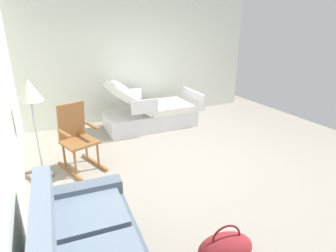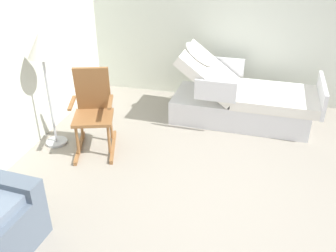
{
  "view_description": "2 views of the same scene",
  "coord_description": "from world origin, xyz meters",
  "px_view_note": "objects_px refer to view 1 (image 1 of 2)",
  "views": [
    {
      "loc": [
        -3.64,
        2.39,
        2.21
      ],
      "look_at": [
        -0.26,
        0.74,
        0.82
      ],
      "focal_mm": 30.34,
      "sensor_mm": 36.0,
      "label": 1
    },
    {
      "loc": [
        -3.13,
        -0.05,
        2.54
      ],
      "look_at": [
        -0.03,
        0.74,
        0.8
      ],
      "focal_mm": 39.3,
      "sensor_mm": 36.0,
      "label": 2
    }
  ],
  "objects_px": {
    "floor_lamp": "(30,97)",
    "duffel_bag": "(225,249)",
    "hospital_bed": "(151,113)",
    "rocking_chair": "(77,138)"
  },
  "relations": [
    {
      "from": "hospital_bed",
      "to": "floor_lamp",
      "type": "relative_size",
      "value": 1.41
    },
    {
      "from": "duffel_bag",
      "to": "hospital_bed",
      "type": "bearing_deg",
      "value": -12.21
    },
    {
      "from": "rocking_chair",
      "to": "duffel_bag",
      "type": "bearing_deg",
      "value": -160.29
    },
    {
      "from": "hospital_bed",
      "to": "rocking_chair",
      "type": "relative_size",
      "value": 1.98
    },
    {
      "from": "rocking_chair",
      "to": "floor_lamp",
      "type": "relative_size",
      "value": 0.71
    },
    {
      "from": "hospital_bed",
      "to": "duffel_bag",
      "type": "height_order",
      "value": "hospital_bed"
    },
    {
      "from": "floor_lamp",
      "to": "duffel_bag",
      "type": "bearing_deg",
      "value": -149.64
    },
    {
      "from": "floor_lamp",
      "to": "duffel_bag",
      "type": "height_order",
      "value": "floor_lamp"
    },
    {
      "from": "floor_lamp",
      "to": "duffel_bag",
      "type": "xyz_separation_m",
      "value": [
        -2.53,
        -1.48,
        -1.07
      ]
    },
    {
      "from": "rocking_chair",
      "to": "floor_lamp",
      "type": "xyz_separation_m",
      "value": [
        -0.07,
        0.55,
        0.72
      ]
    }
  ]
}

